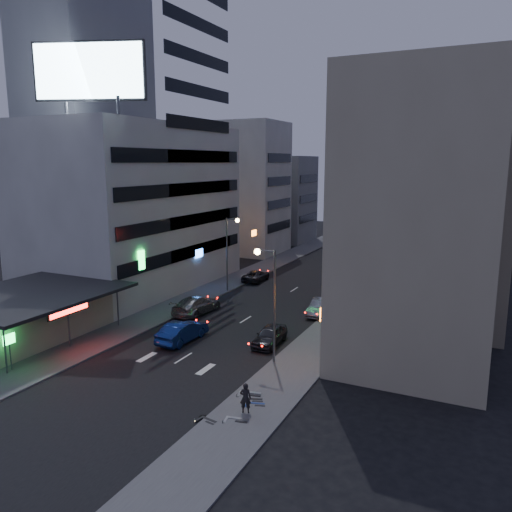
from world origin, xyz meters
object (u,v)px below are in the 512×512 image
Objects in this scene: scooter_black_a at (218,413)px; scooter_silver_a at (249,409)px; parked_car_right_mid at (320,307)px; road_car_blue at (182,331)px; person at (245,398)px; scooter_black_b at (263,390)px; parked_car_left at (256,276)px; parked_car_right_near at (270,335)px; parked_car_right_far at (336,279)px; road_car_silver at (197,305)px; scooter_silver_b at (262,384)px; scooter_blue at (266,395)px.

scooter_silver_a reaches higher than scooter_black_a.
road_car_blue is at bearing -125.76° from parked_car_right_mid.
person is 1.02× the size of scooter_black_b.
scooter_silver_a is (13.87, -29.71, 0.04)m from parked_car_left.
parked_car_right_near reaches higher than scooter_silver_a.
parked_car_right_far is 2.98× the size of scooter_black_a.
road_car_blue is 7.47m from road_car_silver.
scooter_silver_b reaches higher than scooter_black_b.
road_car_silver is 3.44× the size of scooter_blue.
road_car_silver is at bearing -64.30° from road_car_blue.
road_car_blue reaches higher than scooter_silver_a.
parked_car_right_mid reaches higher than parked_car_left.
road_car_blue is 2.91× the size of scooter_black_b.
parked_car_right_far reaches higher than scooter_silver_a.
scooter_black_b is (4.39, -29.43, -0.06)m from parked_car_right_far.
person is 0.81m from scooter_silver_a.
road_car_blue is at bearing -59.29° from person.
scooter_black_a is 3.67m from scooter_black_b.
scooter_blue is 0.98× the size of scooter_black_b.
parked_car_left is at bearing 13.30° from scooter_silver_a.
scooter_silver_a is at bearing -76.85° from parked_car_right_far.
road_car_blue reaches higher than parked_car_right_near.
parked_car_right_mid is at bearing -4.98° from scooter_silver_b.
parked_car_left is 2.66× the size of person.
scooter_black_a is (1.28, -21.22, -0.11)m from parked_car_right_mid.
person reaches higher than road_car_silver.
road_car_silver is at bearing -112.92° from parked_car_right_far.
scooter_silver_b is (2.00, -17.10, 0.01)m from parked_car_right_mid.
parked_car_left reaches higher than scooter_blue.
parked_car_right_near is at bearing -158.06° from road_car_blue.
scooter_silver_a is (0.49, -0.57, -0.31)m from person.
scooter_black_b is at bearing 112.82° from parked_car_left.
road_car_silver is at bearing 88.76° from parked_car_left.
scooter_blue is at bearing -70.13° from parked_car_right_near.
scooter_blue is at bearing 113.06° from parked_car_left.
parked_car_right_near is 9.87m from scooter_blue.
scooter_silver_a is 2.06m from scooter_blue.
scooter_silver_b is (-0.18, 2.56, -0.26)m from person.
road_car_blue is 11.76m from scooter_black_b.
person is at bearing -85.92° from parked_car_right_mid.
parked_car_right_mid is 2.72× the size of scooter_black_a.
parked_car_right_far is 29.75m from scooter_black_b.
road_car_silver reaches higher than scooter_black_a.
person is at bearing 154.68° from scooter_black_b.
scooter_silver_a is (4.69, -31.94, -0.01)m from parked_car_right_far.
scooter_blue is 0.59m from scooter_black_b.
parked_car_right_mid is 17.87m from scooter_black_b.
parked_car_right_near is 9.31m from scooter_black_b.
person reaches higher than scooter_black_b.
scooter_silver_b is (12.60, -12.49, -0.09)m from road_car_silver.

